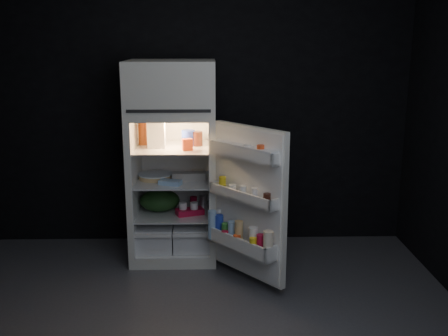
{
  "coord_description": "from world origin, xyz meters",
  "views": [
    {
      "loc": [
        0.12,
        -3.28,
        1.96
      ],
      "look_at": [
        0.23,
        1.0,
        0.9
      ],
      "focal_mm": 42.0,
      "sensor_mm": 36.0,
      "label": 1
    }
  ],
  "objects_px": {
    "fridge_door": "(246,206)",
    "yogurt_tray": "(190,212)",
    "milk_jug": "(157,134)",
    "egg_carton": "(189,176)",
    "refrigerator": "(173,154)"
  },
  "relations": [
    {
      "from": "fridge_door",
      "to": "yogurt_tray",
      "type": "height_order",
      "value": "fridge_door"
    },
    {
      "from": "refrigerator",
      "to": "egg_carton",
      "type": "bearing_deg",
      "value": -21.52
    },
    {
      "from": "fridge_door",
      "to": "milk_jug",
      "type": "bearing_deg",
      "value": 140.44
    },
    {
      "from": "fridge_door",
      "to": "milk_jug",
      "type": "relative_size",
      "value": 5.08
    },
    {
      "from": "fridge_door",
      "to": "yogurt_tray",
      "type": "relative_size",
      "value": 5.08
    },
    {
      "from": "refrigerator",
      "to": "milk_jug",
      "type": "bearing_deg",
      "value": -164.72
    },
    {
      "from": "fridge_door",
      "to": "egg_carton",
      "type": "distance_m",
      "value": 0.78
    },
    {
      "from": "refrigerator",
      "to": "egg_carton",
      "type": "relative_size",
      "value": 6.0
    },
    {
      "from": "refrigerator",
      "to": "milk_jug",
      "type": "xyz_separation_m",
      "value": [
        -0.14,
        -0.04,
        0.19
      ]
    },
    {
      "from": "egg_carton",
      "to": "fridge_door",
      "type": "bearing_deg",
      "value": -54.26
    },
    {
      "from": "refrigerator",
      "to": "egg_carton",
      "type": "distance_m",
      "value": 0.25
    },
    {
      "from": "milk_jug",
      "to": "egg_carton",
      "type": "bearing_deg",
      "value": -3.84
    },
    {
      "from": "fridge_door",
      "to": "milk_jug",
      "type": "distance_m",
      "value": 1.09
    },
    {
      "from": "fridge_door",
      "to": "yogurt_tray",
      "type": "xyz_separation_m",
      "value": [
        -0.47,
        0.54,
        -0.23
      ]
    },
    {
      "from": "milk_jug",
      "to": "yogurt_tray",
      "type": "distance_m",
      "value": 0.76
    }
  ]
}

